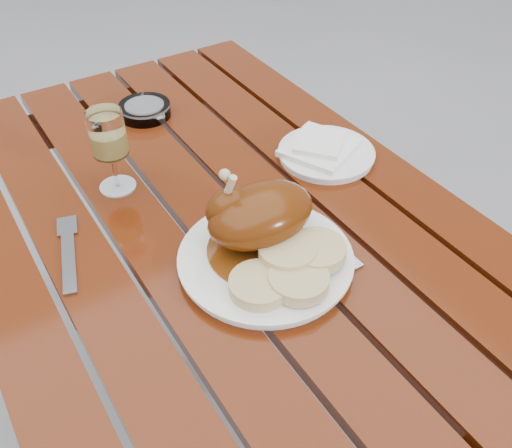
{
  "coord_description": "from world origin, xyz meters",
  "views": [
    {
      "loc": [
        -0.34,
        -0.7,
        1.39
      ],
      "look_at": [
        0.03,
        -0.11,
        0.78
      ],
      "focal_mm": 40.0,
      "sensor_mm": 36.0,
      "label": 1
    }
  ],
  "objects": [
    {
      "name": "wine_glass",
      "position": [
        -0.11,
        0.14,
        0.83
      ],
      "size": [
        0.09,
        0.09,
        0.16
      ],
      "primitive_type": "cylinder",
      "rotation": [
        0.0,
        0.0,
        -0.43
      ],
      "color": "tan",
      "rests_on": "table"
    },
    {
      "name": "table",
      "position": [
        0.0,
        0.0,
        0.38
      ],
      "size": [
        0.8,
        1.2,
        0.75
      ],
      "primitive_type": "cube",
      "color": "#60220B",
      "rests_on": "ground"
    },
    {
      "name": "bread_dumplings",
      "position": [
        0.02,
        -0.22,
        0.78
      ],
      "size": [
        0.2,
        0.14,
        0.03
      ],
      "color": "tan",
      "rests_on": "dinner_plate"
    },
    {
      "name": "roast_duck",
      "position": [
        0.02,
        -0.13,
        0.82
      ],
      "size": [
        0.19,
        0.17,
        0.13
      ],
      "color": "#612D0B",
      "rests_on": "dinner_plate"
    },
    {
      "name": "fork",
      "position": [
        -0.25,
        0.01,
        0.75
      ],
      "size": [
        0.07,
        0.17,
        0.01
      ],
      "primitive_type": "cube",
      "rotation": [
        0.0,
        0.0,
        -0.29
      ],
      "color": "gray",
      "rests_on": "table"
    },
    {
      "name": "napkin",
      "position": [
        0.27,
        0.03,
        0.77
      ],
      "size": [
        0.17,
        0.17,
        0.01
      ],
      "primitive_type": "cube",
      "rotation": [
        0.0,
        0.0,
        0.43
      ],
      "color": "white",
      "rests_on": "side_plate"
    },
    {
      "name": "dinner_plate",
      "position": [
        0.01,
        -0.17,
        0.76
      ],
      "size": [
        0.32,
        0.32,
        0.02
      ],
      "primitive_type": "cylinder",
      "rotation": [
        0.0,
        0.0,
        -0.15
      ],
      "color": "white",
      "rests_on": "table"
    },
    {
      "name": "ashtray",
      "position": [
        0.04,
        0.36,
        0.76
      ],
      "size": [
        0.12,
        0.12,
        0.03
      ],
      "primitive_type": "cylinder",
      "rotation": [
        0.0,
        0.0,
        0.1
      ],
      "color": "#B2B7BC",
      "rests_on": "table"
    },
    {
      "name": "side_plate",
      "position": [
        0.28,
        0.02,
        0.76
      ],
      "size": [
        0.24,
        0.24,
        0.02
      ],
      "primitive_type": "cylinder",
      "rotation": [
        0.0,
        0.0,
        0.32
      ],
      "color": "white",
      "rests_on": "table"
    },
    {
      "name": "ground",
      "position": [
        0.0,
        0.0,
        0.0
      ],
      "size": [
        60.0,
        60.0,
        0.0
      ],
      "primitive_type": "plane",
      "color": "slate",
      "rests_on": "ground"
    },
    {
      "name": "knife",
      "position": [
        0.13,
        -0.16,
        0.75
      ],
      "size": [
        0.02,
        0.19,
        0.01
      ],
      "primitive_type": "cube",
      "rotation": [
        0.0,
        0.0,
        0.03
      ],
      "color": "gray",
      "rests_on": "table"
    }
  ]
}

